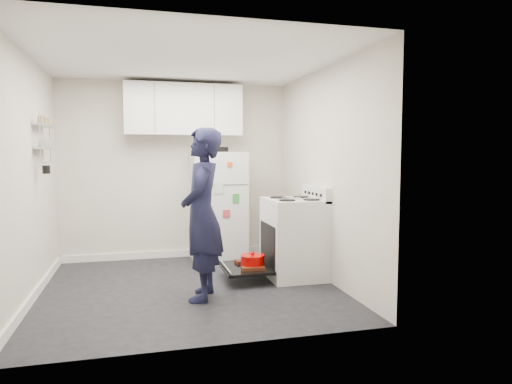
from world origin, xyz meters
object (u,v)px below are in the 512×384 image
object	(u,v)px
electric_range	(293,239)
refrigerator	(218,206)
person	(202,214)
open_oven_door	(249,265)

from	to	relation	value
electric_range	refrigerator	distance (m)	1.35
electric_range	refrigerator	size ratio (longest dim) A/B	0.69
electric_range	person	xyz separation A→B (m)	(-1.17, -0.55, 0.41)
refrigerator	open_oven_door	bearing A→B (deg)	-81.68
electric_range	person	world-z (taller)	person
refrigerator	person	bearing A→B (deg)	-105.28
open_oven_door	refrigerator	world-z (taller)	refrigerator
open_oven_door	person	xyz separation A→B (m)	(-0.62, -0.53, 0.69)
open_oven_door	electric_range	bearing A→B (deg)	2.53
open_oven_door	person	world-z (taller)	person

